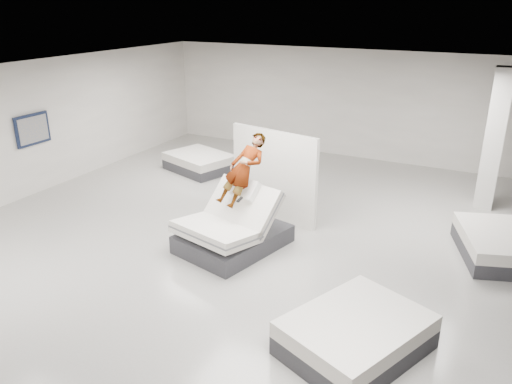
{
  "coord_description": "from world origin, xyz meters",
  "views": [
    {
      "loc": [
        4.2,
        -7.47,
        4.52
      ],
      "look_at": [
        0.04,
        0.62,
        1.0
      ],
      "focal_mm": 35.0,
      "sensor_mm": 36.0,
      "label": 1
    }
  ],
  "objects_px": {
    "hero_bed": "(232,230)",
    "column": "(494,140)",
    "person": "(243,184)",
    "flat_bed_right_far": "(501,245)",
    "flat_bed_right_near": "(356,335)",
    "wall_poster": "(33,129)",
    "divider_panel": "(274,175)",
    "flat_bed_left_far": "(199,162)",
    "remote": "(240,200)"
  },
  "relations": [
    {
      "from": "column",
      "to": "remote",
      "type": "bearing_deg",
      "value": -131.21
    },
    {
      "from": "person",
      "to": "wall_poster",
      "type": "height_order",
      "value": "wall_poster"
    },
    {
      "from": "flat_bed_right_far",
      "to": "column",
      "type": "relative_size",
      "value": 0.67
    },
    {
      "from": "flat_bed_right_far",
      "to": "column",
      "type": "bearing_deg",
      "value": 100.48
    },
    {
      "from": "flat_bed_left_far",
      "to": "remote",
      "type": "bearing_deg",
      "value": -47.95
    },
    {
      "from": "flat_bed_right_near",
      "to": "flat_bed_right_far",
      "type": "bearing_deg",
      "value": 67.06
    },
    {
      "from": "person",
      "to": "column",
      "type": "height_order",
      "value": "column"
    },
    {
      "from": "hero_bed",
      "to": "column",
      "type": "height_order",
      "value": "column"
    },
    {
      "from": "flat_bed_right_far",
      "to": "flat_bed_left_far",
      "type": "bearing_deg",
      "value": 167.51
    },
    {
      "from": "remote",
      "to": "flat_bed_left_far",
      "type": "distance_m",
      "value": 5.11
    },
    {
      "from": "person",
      "to": "flat_bed_right_near",
      "type": "xyz_separation_m",
      "value": [
        2.93,
        -2.22,
        -0.98
      ]
    },
    {
      "from": "remote",
      "to": "flat_bed_right_far",
      "type": "relative_size",
      "value": 0.06
    },
    {
      "from": "remote",
      "to": "flat_bed_right_near",
      "type": "relative_size",
      "value": 0.06
    },
    {
      "from": "person",
      "to": "divider_panel",
      "type": "height_order",
      "value": "divider_panel"
    },
    {
      "from": "wall_poster",
      "to": "hero_bed",
      "type": "bearing_deg",
      "value": -4.58
    },
    {
      "from": "flat_bed_right_far",
      "to": "flat_bed_left_far",
      "type": "relative_size",
      "value": 1.04
    },
    {
      "from": "hero_bed",
      "to": "flat_bed_left_far",
      "type": "relative_size",
      "value": 1.1
    },
    {
      "from": "hero_bed",
      "to": "remote",
      "type": "height_order",
      "value": "hero_bed"
    },
    {
      "from": "divider_panel",
      "to": "flat_bed_left_far",
      "type": "height_order",
      "value": "divider_panel"
    },
    {
      "from": "hero_bed",
      "to": "wall_poster",
      "type": "xyz_separation_m",
      "value": [
        -5.76,
        0.46,
        1.22
      ]
    },
    {
      "from": "flat_bed_left_far",
      "to": "wall_poster",
      "type": "xyz_separation_m",
      "value": [
        -2.59,
        -3.22,
        1.36
      ]
    },
    {
      "from": "flat_bed_right_near",
      "to": "divider_panel",
      "type": "bearing_deg",
      "value": 129.42
    },
    {
      "from": "divider_panel",
      "to": "flat_bed_right_near",
      "type": "distance_m",
      "value": 4.66
    },
    {
      "from": "flat_bed_right_far",
      "to": "flat_bed_left_far",
      "type": "height_order",
      "value": "flat_bed_right_far"
    },
    {
      "from": "column",
      "to": "divider_panel",
      "type": "bearing_deg",
      "value": -145.67
    },
    {
      "from": "remote",
      "to": "wall_poster",
      "type": "height_order",
      "value": "wall_poster"
    },
    {
      "from": "wall_poster",
      "to": "flat_bed_right_far",
      "type": "bearing_deg",
      "value": 8.16
    },
    {
      "from": "flat_bed_right_far",
      "to": "flat_bed_right_near",
      "type": "xyz_separation_m",
      "value": [
        -1.63,
        -3.84,
        0.01
      ]
    },
    {
      "from": "flat_bed_left_far",
      "to": "divider_panel",
      "type": "bearing_deg",
      "value": -31.72
    },
    {
      "from": "column",
      "to": "person",
      "type": "bearing_deg",
      "value": -134.73
    },
    {
      "from": "hero_bed",
      "to": "flat_bed_right_near",
      "type": "height_order",
      "value": "hero_bed"
    },
    {
      "from": "flat_bed_left_far",
      "to": "wall_poster",
      "type": "distance_m",
      "value": 4.35
    },
    {
      "from": "flat_bed_right_far",
      "to": "column",
      "type": "distance_m",
      "value": 2.89
    },
    {
      "from": "flat_bed_right_far",
      "to": "flat_bed_right_near",
      "type": "distance_m",
      "value": 4.17
    },
    {
      "from": "remote",
      "to": "flat_bed_left_far",
      "type": "height_order",
      "value": "remote"
    },
    {
      "from": "remote",
      "to": "flat_bed_right_near",
      "type": "distance_m",
      "value": 3.44
    },
    {
      "from": "remote",
      "to": "hero_bed",
      "type": "bearing_deg",
      "value": 177.06
    },
    {
      "from": "divider_panel",
      "to": "flat_bed_left_far",
      "type": "bearing_deg",
      "value": 159.74
    },
    {
      "from": "flat_bed_left_far",
      "to": "wall_poster",
      "type": "bearing_deg",
      "value": -128.86
    },
    {
      "from": "person",
      "to": "flat_bed_right_far",
      "type": "distance_m",
      "value": 4.94
    },
    {
      "from": "flat_bed_right_near",
      "to": "column",
      "type": "distance_m",
      "value": 6.59
    },
    {
      "from": "remote",
      "to": "divider_panel",
      "type": "xyz_separation_m",
      "value": [
        -0.12,
        1.73,
        -0.09
      ]
    },
    {
      "from": "flat_bed_right_near",
      "to": "flat_bed_left_far",
      "type": "xyz_separation_m",
      "value": [
        -6.18,
        5.57,
        -0.02
      ]
    },
    {
      "from": "flat_bed_right_near",
      "to": "wall_poster",
      "type": "height_order",
      "value": "wall_poster"
    },
    {
      "from": "flat_bed_right_far",
      "to": "flat_bed_right_near",
      "type": "relative_size",
      "value": 0.94
    },
    {
      "from": "divider_panel",
      "to": "flat_bed_right_far",
      "type": "xyz_separation_m",
      "value": [
        4.55,
        0.28,
        -0.74
      ]
    },
    {
      "from": "flat_bed_left_far",
      "to": "person",
      "type": "bearing_deg",
      "value": -45.91
    },
    {
      "from": "hero_bed",
      "to": "flat_bed_right_far",
      "type": "relative_size",
      "value": 1.05
    },
    {
      "from": "person",
      "to": "column",
      "type": "relative_size",
      "value": 0.48
    },
    {
      "from": "hero_bed",
      "to": "wall_poster",
      "type": "relative_size",
      "value": 2.39
    }
  ]
}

